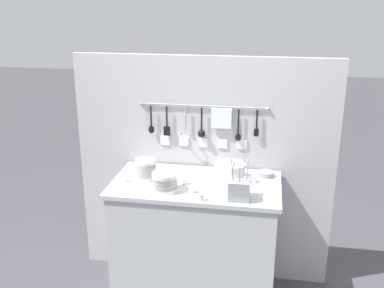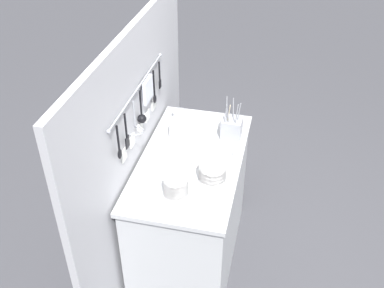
% 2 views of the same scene
% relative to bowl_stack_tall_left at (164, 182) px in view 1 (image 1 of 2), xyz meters
% --- Properties ---
extents(counter, '(1.17, 0.64, 0.94)m').
position_rel_bowl_stack_tall_left_xyz_m(counter, '(0.18, 0.17, -0.53)').
color(counter, '#B7BABC').
rests_on(counter, ground).
extents(back_wall, '(1.97, 0.11, 1.76)m').
position_rel_bowl_stack_tall_left_xyz_m(back_wall, '(0.18, 0.52, -0.11)').
color(back_wall, '#B2B2B7').
rests_on(back_wall, ground).
extents(bowl_stack_tall_left, '(0.16, 0.16, 0.13)m').
position_rel_bowl_stack_tall_left_xyz_m(bowl_stack_tall_left, '(0.00, 0.00, 0.00)').
color(bowl_stack_tall_left, white).
rests_on(bowl_stack_tall_left, counter).
extents(bowl_stack_nested_right, '(0.14, 0.14, 0.14)m').
position_rel_bowl_stack_tall_left_xyz_m(bowl_stack_nested_right, '(-0.18, 0.18, 0.01)').
color(bowl_stack_nested_right, white).
rests_on(bowl_stack_nested_right, counter).
extents(plate_stack, '(0.22, 0.22, 0.12)m').
position_rel_bowl_stack_tall_left_xyz_m(plate_stack, '(0.41, 0.26, -0.00)').
color(plate_stack, white).
rests_on(plate_stack, counter).
extents(steel_mixing_bowl, '(0.11, 0.11, 0.04)m').
position_rel_bowl_stack_tall_left_xyz_m(steel_mixing_bowl, '(0.66, 0.37, -0.05)').
color(steel_mixing_bowl, '#93969E').
rests_on(steel_mixing_bowl, counter).
extents(cutlery_caddy, '(0.13, 0.13, 0.28)m').
position_rel_bowl_stack_tall_left_xyz_m(cutlery_caddy, '(0.49, -0.04, 0.00)').
color(cutlery_caddy, '#93969E').
rests_on(cutlery_caddy, counter).
extents(cup_edge_near, '(0.04, 0.04, 0.05)m').
position_rel_bowl_stack_tall_left_xyz_m(cup_edge_near, '(0.58, 0.25, -0.04)').
color(cup_edge_near, white).
rests_on(cup_edge_near, counter).
extents(cup_by_caddy, '(0.04, 0.04, 0.05)m').
position_rel_bowl_stack_tall_left_xyz_m(cup_by_caddy, '(0.26, -0.11, -0.04)').
color(cup_by_caddy, white).
rests_on(cup_by_caddy, counter).
extents(cup_mid_row, '(0.04, 0.04, 0.05)m').
position_rel_bowl_stack_tall_left_xyz_m(cup_mid_row, '(0.19, 0.00, -0.04)').
color(cup_mid_row, white).
rests_on(cup_mid_row, counter).
extents(cup_edge_far, '(0.04, 0.04, 0.05)m').
position_rel_bowl_stack_tall_left_xyz_m(cup_edge_far, '(0.11, 0.13, -0.04)').
color(cup_edge_far, white).
rests_on(cup_edge_far, counter).
extents(cup_back_left, '(0.04, 0.04, 0.05)m').
position_rel_bowl_stack_tall_left_xyz_m(cup_back_left, '(-0.31, 0.10, -0.04)').
color(cup_back_left, white).
rests_on(cup_back_left, counter).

